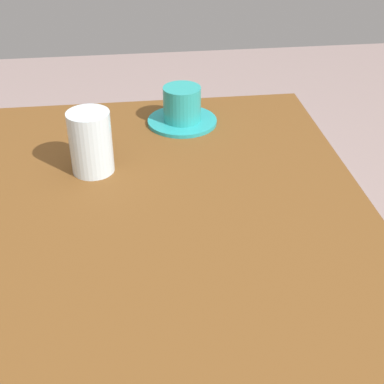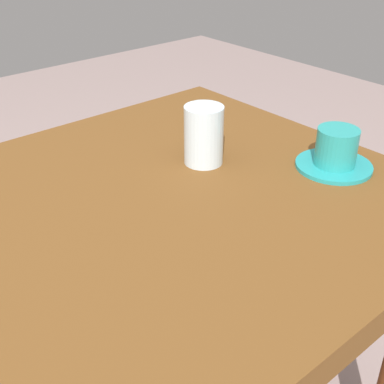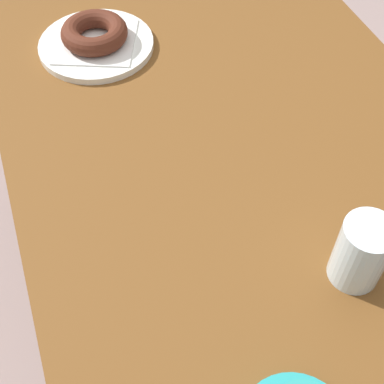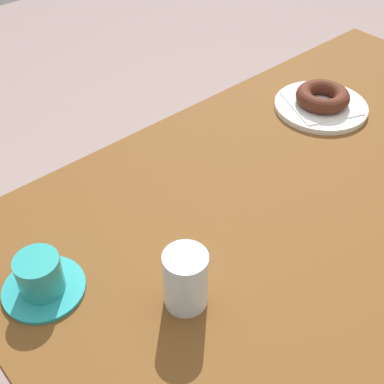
% 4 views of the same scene
% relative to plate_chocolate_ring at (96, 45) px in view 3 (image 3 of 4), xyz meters
% --- Properties ---
extents(ground_plane, '(6.00, 6.00, 0.00)m').
position_rel_plate_chocolate_ring_xyz_m(ground_plane, '(-0.22, -0.15, -0.72)').
color(ground_plane, gray).
extents(table, '(1.29, 0.73, 0.71)m').
position_rel_plate_chocolate_ring_xyz_m(table, '(-0.22, -0.15, -0.09)').
color(table, brown).
rests_on(table, ground_plane).
extents(plate_chocolate_ring, '(0.22, 0.22, 0.01)m').
position_rel_plate_chocolate_ring_xyz_m(plate_chocolate_ring, '(0.00, 0.00, 0.00)').
color(plate_chocolate_ring, white).
rests_on(plate_chocolate_ring, table).
extents(napkin_chocolate_ring, '(0.19, 0.19, 0.00)m').
position_rel_plate_chocolate_ring_xyz_m(napkin_chocolate_ring, '(0.00, 0.00, 0.01)').
color(napkin_chocolate_ring, white).
rests_on(napkin_chocolate_ring, plate_chocolate_ring).
extents(donut_chocolate_ring, '(0.12, 0.12, 0.04)m').
position_rel_plate_chocolate_ring_xyz_m(donut_chocolate_ring, '(0.00, 0.00, 0.03)').
color(donut_chocolate_ring, '#4C2215').
rests_on(donut_chocolate_ring, napkin_chocolate_ring).
extents(water_glass, '(0.07, 0.07, 0.10)m').
position_rel_plate_chocolate_ring_xyz_m(water_glass, '(-0.59, -0.20, 0.05)').
color(water_glass, silver).
rests_on(water_glass, table).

